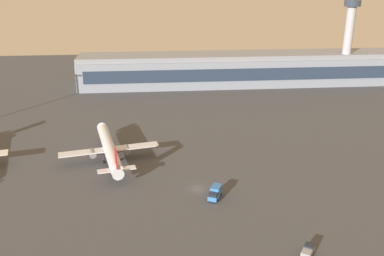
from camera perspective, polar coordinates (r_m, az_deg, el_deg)
name	(u,v)px	position (r m, az deg, el deg)	size (l,w,h in m)	color
ground_plane	(197,189)	(117.15, 0.74, -8.18)	(416.00, 416.00, 0.00)	#424449
terminal_building	(255,69)	(226.90, 8.40, 7.87)	(181.10, 22.40, 16.40)	gray
control_tower	(349,32)	(232.79, 20.33, 12.01)	(8.00, 8.00, 48.21)	#A8A8B2
airplane_far_stand	(109,149)	(135.31, -11.04, -2.72)	(30.92, 39.47, 10.20)	silver
maintenance_van	(308,251)	(94.93, 15.29, -15.66)	(3.95, 4.53, 2.25)	gray
catering_truck	(215,193)	(112.24, 3.14, -8.65)	(4.49, 6.12, 3.05)	#3372BF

